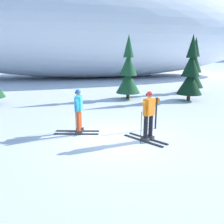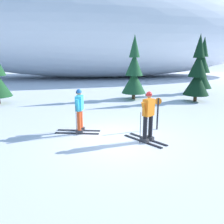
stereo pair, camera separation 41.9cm
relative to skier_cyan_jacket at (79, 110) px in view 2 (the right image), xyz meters
The scene contains 8 objects.
ground_plane 1.98m from the skier_cyan_jacket, 33.36° to the right, with size 120.00×120.00×0.00m, color white.
skier_cyan_jacket is the anchor object (origin of this frame).
skier_orange_jacket 2.68m from the skier_cyan_jacket, 29.57° to the right, with size 1.28×1.62×1.79m.
pine_tree_center_left 7.34m from the skier_cyan_jacket, 59.42° to the left, with size 1.63×1.63×4.22m.
pine_tree_center_right 9.03m from the skier_cyan_jacket, 33.60° to the left, with size 1.62×1.62×4.20m.
pine_tree_far_right 12.20m from the skier_cyan_jacket, 39.60° to the left, with size 1.64×1.64×4.24m.
snow_ridge_background 22.19m from the skier_cyan_jacket, 80.74° to the left, with size 46.35×16.53×11.40m, color white.
trail_marker_post 3.13m from the skier_cyan_jacket, ahead, with size 0.28×0.07×1.31m.
Camera 2 is at (-1.52, -7.69, 3.03)m, focal length 36.78 mm.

